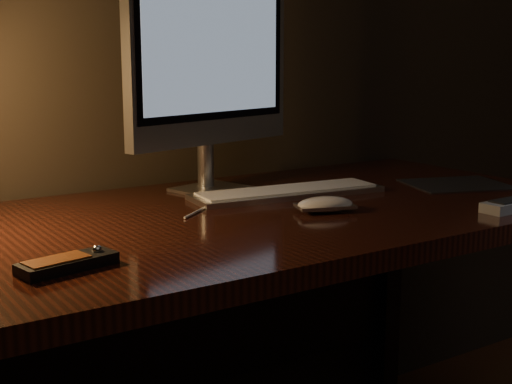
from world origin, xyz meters
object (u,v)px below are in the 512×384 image
mouse (325,207)px  media_remote (68,263)px  keyboard (287,192)px  monitor (211,62)px  desk (219,264)px

mouse → media_remote: size_ratio=0.75×
keyboard → mouse: (-0.04, -0.18, 0.00)m
keyboard → monitor: bearing=135.4°
keyboard → media_remote: media_remote is taller
desk → mouse: mouse is taller
desk → mouse: size_ratio=13.63×
monitor → media_remote: (-0.49, -0.42, -0.29)m
mouse → media_remote: bearing=-151.7°
keyboard → media_remote: (-0.61, -0.28, 0.00)m
monitor → keyboard: (0.11, -0.14, -0.29)m
keyboard → mouse: bearing=-94.4°
desk → media_remote: 0.51m
desk → monitor: bearing=64.0°
keyboard → desk: bearing=-169.5°
desk → media_remote: bearing=-147.7°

